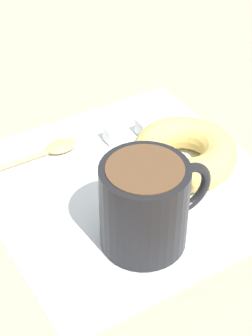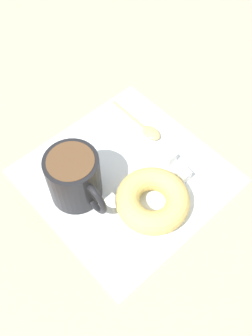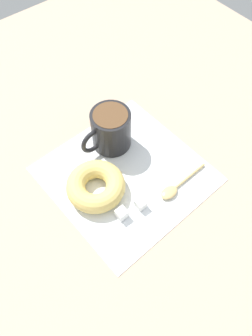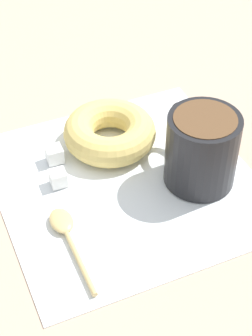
{
  "view_description": "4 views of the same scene",
  "coord_description": "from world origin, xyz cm",
  "px_view_note": "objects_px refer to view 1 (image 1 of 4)",
  "views": [
    {
      "loc": [
        37.17,
        -22.79,
        38.3
      ],
      "look_at": [
        -1.53,
        -1.34,
        2.3
      ],
      "focal_mm": 60.0,
      "sensor_mm": 36.0,
      "label": 1
    },
    {
      "loc": [
        18.92,
        22.98,
        50.89
      ],
      "look_at": [
        -1.53,
        -1.34,
        2.3
      ],
      "focal_mm": 40.0,
      "sensor_mm": 36.0,
      "label": 2
    },
    {
      "loc": [
        -27.6,
        19.69,
        55.16
      ],
      "look_at": [
        -1.53,
        -1.34,
        2.3
      ],
      "focal_mm": 35.0,
      "sensor_mm": 36.0,
      "label": 3
    },
    {
      "loc": [
        -17.91,
        -43.53,
        44.44
      ],
      "look_at": [
        -1.53,
        -1.34,
        2.3
      ],
      "focal_mm": 60.0,
      "sensor_mm": 36.0,
      "label": 4
    }
  ],
  "objects_px": {
    "coffee_cup": "(146,204)",
    "donut": "(184,153)",
    "spoon": "(50,150)",
    "sugar_cube_extra": "(146,127)",
    "sugar_cube": "(113,134)"
  },
  "relations": [
    {
      "from": "coffee_cup",
      "to": "donut",
      "type": "relative_size",
      "value": 1.01
    },
    {
      "from": "spoon",
      "to": "sugar_cube_extra",
      "type": "xyz_separation_m",
      "value": [
        0.02,
        0.11,
        0.01
      ]
    },
    {
      "from": "coffee_cup",
      "to": "spoon",
      "type": "distance_m",
      "value": 0.17
    },
    {
      "from": "coffee_cup",
      "to": "sugar_cube",
      "type": "bearing_deg",
      "value": 162.85
    },
    {
      "from": "coffee_cup",
      "to": "donut",
      "type": "xyz_separation_m",
      "value": [
        -0.07,
        0.09,
        -0.03
      ]
    },
    {
      "from": "coffee_cup",
      "to": "spoon",
      "type": "xyz_separation_m",
      "value": [
        -0.16,
        -0.03,
        -0.04
      ]
    },
    {
      "from": "coffee_cup",
      "to": "sugar_cube",
      "type": "relative_size",
      "value": 6.29
    },
    {
      "from": "sugar_cube",
      "to": "spoon",
      "type": "bearing_deg",
      "value": -100.42
    },
    {
      "from": "coffee_cup",
      "to": "sugar_cube",
      "type": "xyz_separation_m",
      "value": [
        -0.15,
        0.05,
        -0.04
      ]
    },
    {
      "from": "donut",
      "to": "sugar_cube",
      "type": "height_order",
      "value": "donut"
    },
    {
      "from": "spoon",
      "to": "sugar_cube",
      "type": "xyz_separation_m",
      "value": [
        0.01,
        0.07,
        0.0
      ]
    },
    {
      "from": "sugar_cube",
      "to": "donut",
      "type": "bearing_deg",
      "value": 29.86
    },
    {
      "from": "coffee_cup",
      "to": "sugar_cube_extra",
      "type": "distance_m",
      "value": 0.17
    },
    {
      "from": "donut",
      "to": "spoon",
      "type": "bearing_deg",
      "value": -127.82
    },
    {
      "from": "donut",
      "to": "coffee_cup",
      "type": "bearing_deg",
      "value": -51.38
    }
  ]
}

